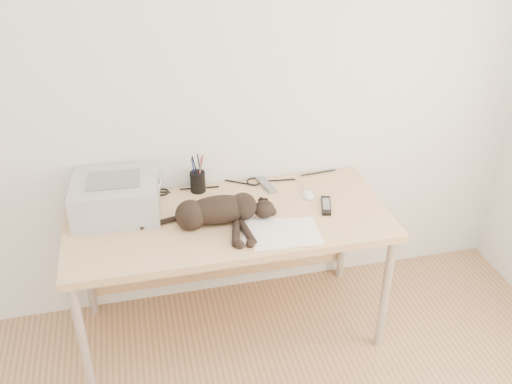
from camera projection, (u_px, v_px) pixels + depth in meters
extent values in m
plane|color=white|center=(213.00, 85.00, 2.84)|extent=(3.50, 0.00, 3.50)
cube|color=tan|center=(229.00, 221.00, 2.83)|extent=(1.60, 0.70, 0.04)
cylinder|color=#BABABC|center=(83.00, 343.00, 2.63)|extent=(0.04, 0.04, 0.70)
cylinder|color=#BABABC|center=(385.00, 294.00, 2.92)|extent=(0.04, 0.04, 0.70)
cylinder|color=#BABABC|center=(86.00, 264.00, 3.13)|extent=(0.04, 0.04, 0.70)
cylinder|color=#BABABC|center=(344.00, 229.00, 3.42)|extent=(0.04, 0.04, 0.70)
cube|color=tan|center=(219.00, 236.00, 3.27)|extent=(1.48, 0.02, 0.60)
cube|color=#B3B3B9|center=(116.00, 197.00, 2.81)|extent=(0.44, 0.38, 0.19)
cube|color=black|center=(116.00, 196.00, 2.80)|extent=(0.35, 0.05, 0.11)
cube|color=slate|center=(114.00, 180.00, 2.76)|extent=(0.26, 0.19, 0.01)
cube|color=white|center=(285.00, 233.00, 2.70)|extent=(0.34, 0.25, 0.00)
cube|color=white|center=(278.00, 231.00, 2.71)|extent=(0.38, 0.31, 0.00)
ellipsoid|color=black|center=(219.00, 210.00, 2.75)|extent=(0.34, 0.15, 0.14)
sphere|color=black|center=(190.00, 215.00, 2.72)|extent=(0.15, 0.15, 0.15)
ellipsoid|color=black|center=(264.00, 209.00, 2.79)|extent=(0.11, 0.10, 0.09)
cone|color=black|center=(261.00, 198.00, 2.81)|extent=(0.04, 0.05, 0.05)
cone|color=black|center=(266.00, 199.00, 2.81)|extent=(0.04, 0.05, 0.05)
cylinder|color=black|center=(236.00, 232.00, 2.68)|extent=(0.04, 0.20, 0.04)
cylinder|color=black|center=(246.00, 231.00, 2.69)|extent=(0.04, 0.20, 0.04)
cylinder|color=black|center=(161.00, 222.00, 2.76)|extent=(0.22, 0.03, 0.03)
imported|color=white|center=(152.00, 189.00, 2.97)|extent=(0.14, 0.14, 0.09)
cylinder|color=black|center=(198.00, 182.00, 3.02)|extent=(0.08, 0.08, 0.11)
cylinder|color=#990C0C|center=(195.00, 169.00, 2.97)|extent=(0.01, 0.01, 0.15)
cylinder|color=navy|center=(199.00, 168.00, 2.99)|extent=(0.01, 0.01, 0.15)
cylinder|color=black|center=(197.00, 170.00, 2.97)|extent=(0.01, 0.01, 0.15)
cube|color=slate|center=(266.00, 185.00, 3.08)|extent=(0.08, 0.17, 0.02)
cube|color=black|center=(326.00, 206.00, 2.90)|extent=(0.09, 0.17, 0.02)
ellipsoid|color=white|center=(308.00, 193.00, 2.99)|extent=(0.07, 0.11, 0.03)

